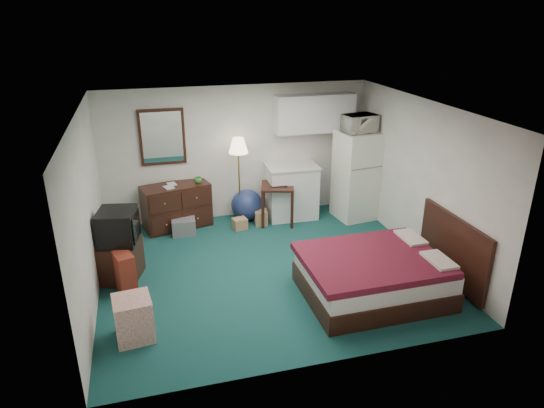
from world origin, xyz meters
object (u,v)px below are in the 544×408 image
object	(u,v)px
dresser	(177,206)
floor_lamp	(239,181)
fridge	(356,175)
suitcase	(125,273)
tv_stand	(119,261)
kitchen_counter	(291,191)
bed	(373,276)
desk	(277,204)

from	to	relation	value
dresser	floor_lamp	size ratio (longest dim) A/B	0.74
fridge	suitcase	size ratio (longest dim) A/B	2.83
fridge	tv_stand	size ratio (longest dim) A/B	2.66
fridge	kitchen_counter	bearing A→B (deg)	155.72
dresser	fridge	xyz separation A→B (m)	(3.34, -0.42, 0.43)
floor_lamp	bed	size ratio (longest dim) A/B	0.86
kitchen_counter	bed	xyz separation A→B (m)	(0.27, -3.00, -0.20)
floor_lamp	kitchen_counter	xyz separation A→B (m)	(1.01, 0.01, -0.31)
bed	tv_stand	world-z (taller)	bed
floor_lamp	desk	xyz separation A→B (m)	(0.67, -0.23, -0.44)
fridge	suitcase	distance (m)	4.58
bed	tv_stand	bearing A→B (deg)	156.99
desk	fridge	bearing A→B (deg)	11.43
fridge	tv_stand	distance (m)	4.54
fridge	bed	bearing A→B (deg)	-116.20
desk	bed	world-z (taller)	desk
desk	kitchen_counter	xyz separation A→B (m)	(0.34, 0.24, 0.13)
floor_lamp	tv_stand	bearing A→B (deg)	-144.02
kitchen_counter	fridge	bearing A→B (deg)	-15.02
dresser	fridge	distance (m)	3.39
suitcase	bed	bearing A→B (deg)	-34.80
kitchen_counter	tv_stand	distance (m)	3.54
dresser	tv_stand	distance (m)	1.93
desk	tv_stand	world-z (taller)	desk
suitcase	floor_lamp	bearing A→B (deg)	25.84
fridge	floor_lamp	bearing A→B (deg)	163.52
bed	suitcase	size ratio (longest dim) A/B	3.20
desk	floor_lamp	bearing A→B (deg)	176.68
fridge	bed	size ratio (longest dim) A/B	0.88
fridge	suitcase	world-z (taller)	fridge
desk	tv_stand	size ratio (longest dim) A/B	1.19
tv_stand	fridge	bearing A→B (deg)	33.38
floor_lamp	bed	world-z (taller)	floor_lamp
kitchen_counter	suitcase	world-z (taller)	kitchen_counter
desk	fridge	distance (m)	1.58
tv_stand	kitchen_counter	bearing A→B (deg)	44.07
bed	dresser	bearing A→B (deg)	128.00
fridge	bed	xyz separation A→B (m)	(-0.90, -2.65, -0.53)
fridge	suitcase	bearing A→B (deg)	-166.46
dresser	desk	xyz separation A→B (m)	(1.83, -0.31, -0.03)
bed	suitcase	xyz separation A→B (m)	(-3.34, 1.02, -0.01)
floor_lamp	fridge	distance (m)	2.20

